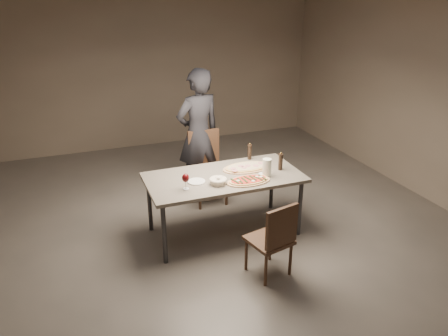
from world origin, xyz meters
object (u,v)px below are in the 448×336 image
object	(u,v)px
pepper_mill_left	(250,152)
chair_near	(274,237)
dining_table	(224,180)
bread_basket	(218,181)
zucchini_pizza	(249,181)
ham_pizza	(247,167)
diner	(198,134)
carafe	(267,168)
chair_far	(206,162)

from	to	relation	value
pepper_mill_left	chair_near	xyz separation A→B (m)	(-0.33, -1.37, -0.38)
dining_table	pepper_mill_left	xyz separation A→B (m)	(0.49, 0.38, 0.16)
pepper_mill_left	chair_near	size ratio (longest dim) A/B	0.26
bread_basket	chair_near	distance (m)	0.92
chair_near	dining_table	bearing A→B (deg)	86.01
zucchini_pizza	ham_pizza	size ratio (longest dim) A/B	0.84
dining_table	pepper_mill_left	distance (m)	0.64
ham_pizza	bread_basket	world-z (taller)	bread_basket
bread_basket	diner	size ratio (longest dim) A/B	0.11
pepper_mill_left	carafe	bearing A→B (deg)	-93.50
pepper_mill_left	chair_near	world-z (taller)	pepper_mill_left
carafe	diner	size ratio (longest dim) A/B	0.12
ham_pizza	carafe	distance (m)	0.33
dining_table	chair_near	bearing A→B (deg)	-80.90
carafe	chair_near	bearing A→B (deg)	-110.16
chair_near	chair_far	distance (m)	1.94
bread_basket	carafe	world-z (taller)	carafe
chair_far	dining_table	bearing A→B (deg)	84.63
dining_table	ham_pizza	bearing A→B (deg)	18.13
chair_far	diner	bearing A→B (deg)	-74.12
ham_pizza	pepper_mill_left	distance (m)	0.32
pepper_mill_left	chair_far	world-z (taller)	chair_far
chair_far	pepper_mill_left	bearing A→B (deg)	125.28
bread_basket	chair_far	xyz separation A→B (m)	(0.24, 1.13, -0.24)
diner	dining_table	bearing A→B (deg)	73.42
ham_pizza	diner	distance (m)	1.07
ham_pizza	chair_near	bearing A→B (deg)	-79.89
ham_pizza	chair_near	distance (m)	1.16
bread_basket	diner	bearing A→B (deg)	81.60
diner	pepper_mill_left	bearing A→B (deg)	106.47
pepper_mill_left	carafe	distance (m)	0.56
zucchini_pizza	chair_far	size ratio (longest dim) A/B	0.53
ham_pizza	diner	size ratio (longest dim) A/B	0.34
zucchini_pizza	carafe	xyz separation A→B (m)	(0.26, 0.07, 0.09)
diner	bread_basket	bearing A→B (deg)	67.76
bread_basket	diner	world-z (taller)	diner
bread_basket	chair_near	world-z (taller)	chair_near
ham_pizza	diner	bearing A→B (deg)	125.11
dining_table	chair_far	xyz separation A→B (m)	(0.10, 0.95, -0.15)
carafe	chair_near	world-z (taller)	carafe
diner	ham_pizza	bearing A→B (deg)	91.87
carafe	dining_table	bearing A→B (deg)	158.18
zucchini_pizza	chair_far	xyz separation A→B (m)	(-0.10, 1.20, -0.22)
pepper_mill_left	diner	bearing A→B (deg)	120.31
ham_pizza	pepper_mill_left	world-z (taller)	pepper_mill_left
chair_near	diner	xyz separation A→B (m)	(-0.11, 2.12, 0.43)
dining_table	chair_far	distance (m)	0.96
pepper_mill_left	chair_far	xyz separation A→B (m)	(-0.39, 0.57, -0.30)
zucchini_pizza	ham_pizza	world-z (taller)	zucchini_pizza
ham_pizza	chair_far	world-z (taller)	chair_far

